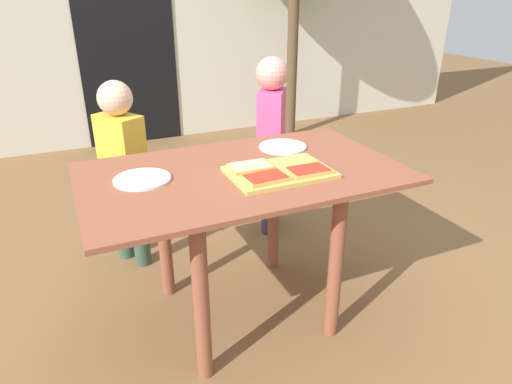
{
  "coord_description": "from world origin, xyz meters",
  "views": [
    {
      "loc": [
        -0.67,
        -1.63,
        1.44
      ],
      "look_at": [
        0.06,
        0.0,
        0.62
      ],
      "focal_mm": 31.75,
      "sensor_mm": 36.0,
      "label": 1
    }
  ],
  "objects_px": {
    "pizza_slice_near_left": "(266,178)",
    "child_right": "(271,133)",
    "dining_table": "(243,199)",
    "plate_white_left": "(142,179)",
    "pizza_slice_far_left": "(250,167)",
    "pizza_slice_near_right": "(308,170)",
    "plate_white_right": "(283,147)",
    "child_left": "(123,164)",
    "cutting_board": "(280,172)"
  },
  "relations": [
    {
      "from": "dining_table",
      "to": "cutting_board",
      "type": "bearing_deg",
      "value": -40.06
    },
    {
      "from": "plate_white_right",
      "to": "pizza_slice_near_right",
      "type": "bearing_deg",
      "value": -101.02
    },
    {
      "from": "pizza_slice_far_left",
      "to": "plate_white_right",
      "type": "relative_size",
      "value": 0.76
    },
    {
      "from": "pizza_slice_far_left",
      "to": "pizza_slice_near_right",
      "type": "distance_m",
      "value": 0.24
    },
    {
      "from": "plate_white_left",
      "to": "plate_white_right",
      "type": "bearing_deg",
      "value": 10.48
    },
    {
      "from": "pizza_slice_near_right",
      "to": "child_right",
      "type": "distance_m",
      "value": 0.93
    },
    {
      "from": "pizza_slice_far_left",
      "to": "plate_white_left",
      "type": "bearing_deg",
      "value": 166.75
    },
    {
      "from": "plate_white_right",
      "to": "plate_white_left",
      "type": "distance_m",
      "value": 0.71
    },
    {
      "from": "pizza_slice_far_left",
      "to": "pizza_slice_near_left",
      "type": "distance_m",
      "value": 0.14
    },
    {
      "from": "child_left",
      "to": "plate_white_right",
      "type": "bearing_deg",
      "value": -35.29
    },
    {
      "from": "pizza_slice_near_left",
      "to": "pizza_slice_near_right",
      "type": "relative_size",
      "value": 1.03
    },
    {
      "from": "pizza_slice_near_right",
      "to": "cutting_board",
      "type": "bearing_deg",
      "value": 145.26
    },
    {
      "from": "child_left",
      "to": "pizza_slice_near_right",
      "type": "bearing_deg",
      "value": -54.11
    },
    {
      "from": "dining_table",
      "to": "plate_white_right",
      "type": "relative_size",
      "value": 5.86
    },
    {
      "from": "plate_white_right",
      "to": "cutting_board",
      "type": "bearing_deg",
      "value": -119.32
    },
    {
      "from": "pizza_slice_far_left",
      "to": "child_right",
      "type": "relative_size",
      "value": 0.16
    },
    {
      "from": "dining_table",
      "to": "plate_white_left",
      "type": "relative_size",
      "value": 5.86
    },
    {
      "from": "child_left",
      "to": "cutting_board",
      "type": "bearing_deg",
      "value": -56.48
    },
    {
      "from": "plate_white_left",
      "to": "child_right",
      "type": "relative_size",
      "value": 0.21
    },
    {
      "from": "pizza_slice_near_right",
      "to": "child_right",
      "type": "relative_size",
      "value": 0.16
    },
    {
      "from": "pizza_slice_near_right",
      "to": "plate_white_left",
      "type": "relative_size",
      "value": 0.76
    },
    {
      "from": "pizza_slice_far_left",
      "to": "child_right",
      "type": "bearing_deg",
      "value": 58.41
    },
    {
      "from": "cutting_board",
      "to": "pizza_slice_near_right",
      "type": "relative_size",
      "value": 2.38
    },
    {
      "from": "dining_table",
      "to": "child_left",
      "type": "distance_m",
      "value": 0.79
    },
    {
      "from": "plate_white_left",
      "to": "pizza_slice_far_left",
      "type": "bearing_deg",
      "value": -13.25
    },
    {
      "from": "plate_white_right",
      "to": "child_right",
      "type": "xyz_separation_m",
      "value": [
        0.19,
        0.52,
        -0.1
      ]
    },
    {
      "from": "child_left",
      "to": "dining_table",
      "type": "bearing_deg",
      "value": -59.73
    },
    {
      "from": "cutting_board",
      "to": "plate_white_left",
      "type": "bearing_deg",
      "value": 162.17
    },
    {
      "from": "dining_table",
      "to": "plate_white_right",
      "type": "bearing_deg",
      "value": 34.18
    },
    {
      "from": "pizza_slice_far_left",
      "to": "plate_white_left",
      "type": "height_order",
      "value": "pizza_slice_far_left"
    },
    {
      "from": "plate_white_left",
      "to": "pizza_slice_near_left",
      "type": "bearing_deg",
      "value": -28.58
    },
    {
      "from": "pizza_slice_near_left",
      "to": "child_left",
      "type": "height_order",
      "value": "child_left"
    },
    {
      "from": "pizza_slice_near_right",
      "to": "dining_table",
      "type": "bearing_deg",
      "value": 142.2
    },
    {
      "from": "pizza_slice_far_left",
      "to": "pizza_slice_near_right",
      "type": "bearing_deg",
      "value": -34.63
    },
    {
      "from": "dining_table",
      "to": "plate_white_right",
      "type": "height_order",
      "value": "plate_white_right"
    },
    {
      "from": "pizza_slice_near_right",
      "to": "child_left",
      "type": "height_order",
      "value": "child_left"
    },
    {
      "from": "child_left",
      "to": "child_right",
      "type": "height_order",
      "value": "child_right"
    },
    {
      "from": "plate_white_left",
      "to": "child_right",
      "type": "height_order",
      "value": "child_right"
    },
    {
      "from": "cutting_board",
      "to": "pizza_slice_near_right",
      "type": "xyz_separation_m",
      "value": [
        0.1,
        -0.07,
        0.02
      ]
    },
    {
      "from": "plate_white_right",
      "to": "plate_white_left",
      "type": "bearing_deg",
      "value": -169.52
    },
    {
      "from": "pizza_slice_near_left",
      "to": "plate_white_left",
      "type": "relative_size",
      "value": 0.78
    },
    {
      "from": "dining_table",
      "to": "child_left",
      "type": "bearing_deg",
      "value": 120.27
    },
    {
      "from": "pizza_slice_near_left",
      "to": "pizza_slice_far_left",
      "type": "bearing_deg",
      "value": 92.52
    },
    {
      "from": "pizza_slice_near_left",
      "to": "plate_white_left",
      "type": "height_order",
      "value": "pizza_slice_near_left"
    },
    {
      "from": "plate_white_left",
      "to": "child_right",
      "type": "xyz_separation_m",
      "value": [
        0.89,
        0.65,
        -0.1
      ]
    },
    {
      "from": "pizza_slice_near_left",
      "to": "child_right",
      "type": "distance_m",
      "value": 1.0
    },
    {
      "from": "pizza_slice_near_right",
      "to": "pizza_slice_near_left",
      "type": "bearing_deg",
      "value": 179.79
    },
    {
      "from": "pizza_slice_near_left",
      "to": "child_right",
      "type": "bearing_deg",
      "value": 62.81
    },
    {
      "from": "cutting_board",
      "to": "plate_white_right",
      "type": "height_order",
      "value": "cutting_board"
    },
    {
      "from": "dining_table",
      "to": "pizza_slice_far_left",
      "type": "bearing_deg",
      "value": -57.67
    }
  ]
}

